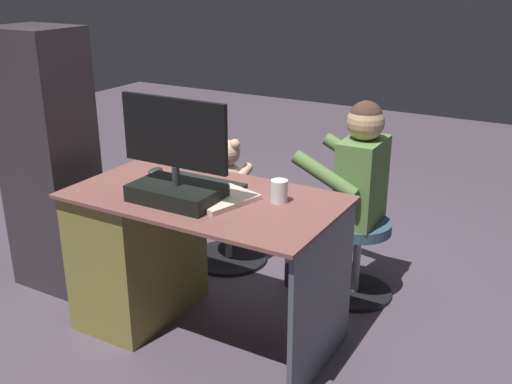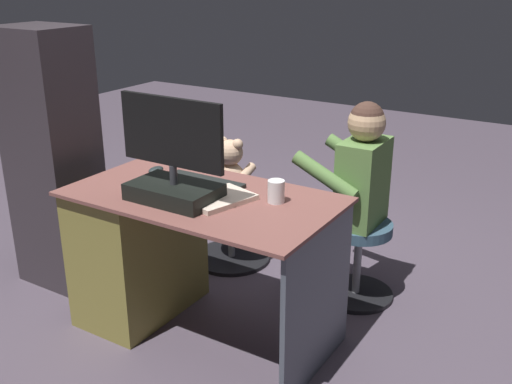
{
  "view_description": "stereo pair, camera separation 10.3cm",
  "coord_description": "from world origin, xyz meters",
  "views": [
    {
      "loc": [
        -1.53,
        2.56,
        1.77
      ],
      "look_at": [
        -0.05,
        -0.01,
        0.66
      ],
      "focal_mm": 42.09,
      "sensor_mm": 36.0,
      "label": 1
    },
    {
      "loc": [
        -1.62,
        2.51,
        1.77
      ],
      "look_at": [
        -0.05,
        -0.01,
        0.66
      ],
      "focal_mm": 42.09,
      "sensor_mm": 36.0,
      "label": 2
    }
  ],
  "objects": [
    {
      "name": "tv_remote",
      "position": [
        0.29,
        0.38,
        0.77
      ],
      "size": [
        0.08,
        0.16,
        0.02
      ],
      "primitive_type": "cube",
      "rotation": [
        0.0,
        0.0,
        -0.24
      ],
      "color": "black",
      "rests_on": "desk"
    },
    {
      "name": "keyboard",
      "position": [
        0.08,
        0.26,
        0.77
      ],
      "size": [
        0.42,
        0.14,
        0.02
      ],
      "primitive_type": "cube",
      "color": "black",
      "rests_on": "desk"
    },
    {
      "name": "computer_mouse",
      "position": [
        0.39,
        0.26,
        0.78
      ],
      "size": [
        0.06,
        0.1,
        0.04
      ],
      "primitive_type": "ellipsoid",
      "color": "#232C2D",
      "rests_on": "desk"
    },
    {
      "name": "ground_plane",
      "position": [
        0.0,
        0.0,
        0.0
      ],
      "size": [
        10.0,
        10.0,
        0.0
      ],
      "primitive_type": "plane",
      "color": "#514653"
    },
    {
      "name": "monitor",
      "position": [
        0.07,
        0.51,
        0.9
      ],
      "size": [
        0.55,
        0.26,
        0.48
      ],
      "color": "black",
      "rests_on": "desk"
    },
    {
      "name": "cup",
      "position": [
        -0.35,
        0.28,
        0.81
      ],
      "size": [
        0.08,
        0.08,
        0.11
      ],
      "primitive_type": "cylinder",
      "color": "white",
      "rests_on": "desk"
    },
    {
      "name": "office_chair_teddy",
      "position": [
        0.35,
        -0.36,
        0.25
      ],
      "size": [
        0.49,
        0.49,
        0.46
      ],
      "color": "black",
      "rests_on": "ground_plane"
    },
    {
      "name": "desk",
      "position": [
        0.35,
        0.39,
        0.4
      ],
      "size": [
        1.3,
        0.72,
        0.76
      ],
      "color": "brown",
      "rests_on": "ground_plane"
    },
    {
      "name": "person",
      "position": [
        -0.43,
        -0.36,
        0.67
      ],
      "size": [
        0.51,
        0.47,
        1.13
      ],
      "color": "#5A8041",
      "rests_on": "ground_plane"
    },
    {
      "name": "equipment_rack",
      "position": [
        1.07,
        0.35,
        0.74
      ],
      "size": [
        0.44,
        0.36,
        1.48
      ],
      "primitive_type": "cube",
      "color": "#342D31",
      "rests_on": "ground_plane"
    },
    {
      "name": "notebook_binder",
      "position": [
        -0.12,
        0.41,
        0.77
      ],
      "size": [
        0.29,
        0.35,
        0.02
      ],
      "primitive_type": "cube",
      "rotation": [
        0.0,
        0.0,
        -0.28
      ],
      "color": "beige",
      "rests_on": "desk"
    },
    {
      "name": "visitor_chair",
      "position": [
        -0.51,
        -0.36,
        0.27
      ],
      "size": [
        0.42,
        0.42,
        0.46
      ],
      "color": "black",
      "rests_on": "ground_plane"
    },
    {
      "name": "teddy_bear",
      "position": [
        0.35,
        -0.37,
        0.62
      ],
      "size": [
        0.25,
        0.25,
        0.36
      ],
      "color": "#D6AD8A",
      "rests_on": "office_chair_teddy"
    }
  ]
}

